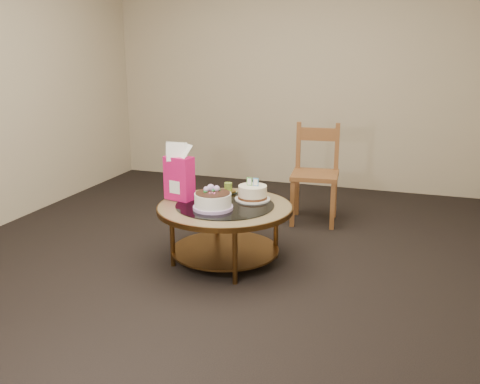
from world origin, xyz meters
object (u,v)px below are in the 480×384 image
(decorated_cake, at_px, (213,202))
(gift_bag, at_px, (179,172))
(coffee_table, at_px, (225,215))
(cream_cake, at_px, (253,193))
(dining_chair, at_px, (315,173))

(decorated_cake, distance_m, gift_bag, 0.40)
(coffee_table, relative_size, cream_cake, 3.71)
(dining_chair, bearing_deg, gift_bag, -131.60)
(coffee_table, xyz_separation_m, dining_chair, (0.45, 1.20, 0.08))
(decorated_cake, relative_size, cream_cake, 1.07)
(decorated_cake, bearing_deg, coffee_table, 70.25)
(cream_cake, height_order, dining_chair, dining_chair)
(gift_bag, height_order, dining_chair, dining_chair)
(coffee_table, height_order, gift_bag, gift_bag)
(gift_bag, relative_size, dining_chair, 0.48)
(coffee_table, distance_m, dining_chair, 1.29)
(decorated_cake, xyz_separation_m, dining_chair, (0.50, 1.33, -0.05))
(decorated_cake, height_order, gift_bag, gift_bag)
(decorated_cake, bearing_deg, cream_cake, 57.87)
(cream_cake, distance_m, gift_bag, 0.59)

